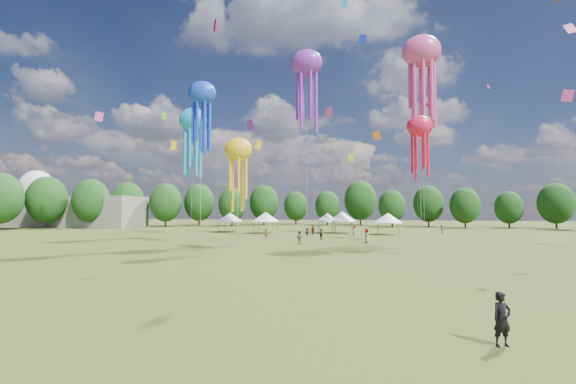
# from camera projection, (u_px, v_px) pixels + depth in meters

# --- Properties ---
(ground) EXTENTS (300.00, 300.00, 0.00)m
(ground) POSITION_uv_depth(u_px,v_px,m) (255.00, 317.00, 15.82)
(ground) COLOR #384416
(ground) RESTS_ON ground
(observer_main) EXTENTS (0.76, 0.63, 1.79)m
(observer_main) POSITION_uv_depth(u_px,v_px,m) (502.00, 319.00, 12.43)
(observer_main) COLOR black
(observer_main) RESTS_ON ground
(spectator_near) EXTENTS (0.95, 0.80, 1.71)m
(spectator_near) POSITION_uv_depth(u_px,v_px,m) (299.00, 238.00, 48.96)
(spectator_near) COLOR gray
(spectator_near) RESTS_ON ground
(spectators_far) EXTENTS (30.34, 23.64, 1.93)m
(spectators_far) POSITION_uv_depth(u_px,v_px,m) (344.00, 233.00, 60.23)
(spectators_far) COLOR gray
(spectators_far) RESTS_ON ground
(festival_tents) EXTENTS (36.65, 9.14, 4.19)m
(festival_tents) POSITION_uv_depth(u_px,v_px,m) (309.00, 217.00, 72.96)
(festival_tents) COLOR #47474C
(festival_tents) RESTS_ON ground
(show_kites) EXTENTS (44.90, 26.59, 32.58)m
(show_kites) POSITION_uv_depth(u_px,v_px,m) (318.00, 98.00, 58.90)
(show_kites) COLOR blue
(show_kites) RESTS_ON ground
(small_kites) EXTENTS (75.34, 55.80, 46.75)m
(small_kites) POSITION_uv_depth(u_px,v_px,m) (336.00, 45.00, 59.28)
(small_kites) COLOR blue
(small_kites) RESTS_ON ground
(treeline) EXTENTS (201.57, 95.24, 13.43)m
(treeline) POSITION_uv_depth(u_px,v_px,m) (319.00, 200.00, 78.21)
(treeline) COLOR #38281C
(treeline) RESTS_ON ground
(hangar) EXTENTS (40.00, 12.00, 8.00)m
(hangar) POSITION_uv_depth(u_px,v_px,m) (68.00, 212.00, 100.00)
(hangar) COLOR gray
(hangar) RESTS_ON ground
(radome) EXTENTS (9.00, 9.00, 16.00)m
(radome) POSITION_uv_depth(u_px,v_px,m) (37.00, 191.00, 109.13)
(radome) COLOR white
(radome) RESTS_ON ground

